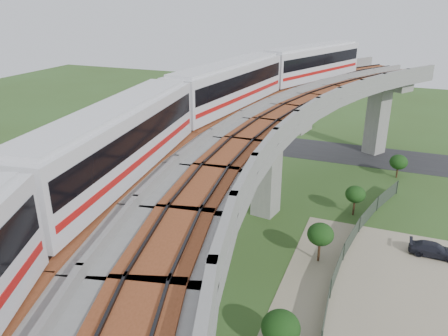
# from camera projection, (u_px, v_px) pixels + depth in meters

# --- Properties ---
(ground) EXTENTS (160.00, 160.00, 0.00)m
(ground) POSITION_uv_depth(u_px,v_px,m) (213.00, 271.00, 32.12)
(ground) COLOR #344E1F
(ground) RESTS_ON ground
(asphalt_road) EXTENTS (60.00, 8.00, 0.03)m
(asphalt_road) POSITION_uv_depth(u_px,v_px,m) (300.00, 148.00, 58.07)
(asphalt_road) COLOR #232326
(asphalt_road) RESTS_ON ground
(viaduct) EXTENTS (19.58, 73.98, 11.40)m
(viaduct) POSITION_uv_depth(u_px,v_px,m) (268.00, 164.00, 27.48)
(viaduct) COLOR #99968E
(viaduct) RESTS_ON ground
(metro_train) EXTENTS (11.17, 61.34, 3.64)m
(metro_train) POSITION_uv_depth(u_px,v_px,m) (211.00, 112.00, 26.66)
(metro_train) COLOR silver
(metro_train) RESTS_ON ground
(fence) EXTENTS (3.87, 38.73, 1.50)m
(fence) POSITION_uv_depth(u_px,v_px,m) (350.00, 294.00, 28.53)
(fence) COLOR #2D382D
(fence) RESTS_ON ground
(tree_0) EXTENTS (1.93, 1.93, 2.66)m
(tree_0) POSITION_uv_depth(u_px,v_px,m) (399.00, 162.00, 48.04)
(tree_0) COLOR #382314
(tree_0) RESTS_ON ground
(tree_1) EXTENTS (1.82, 1.82, 2.86)m
(tree_1) POSITION_uv_depth(u_px,v_px,m) (355.00, 194.00, 39.68)
(tree_1) COLOR #382314
(tree_1) RESTS_ON ground
(tree_2) EXTENTS (1.99, 1.99, 3.18)m
(tree_2) POSITION_uv_depth(u_px,v_px,m) (321.00, 234.00, 32.52)
(tree_2) COLOR #382314
(tree_2) RESTS_ON ground
(tree_3) EXTENTS (2.22, 2.22, 2.61)m
(tree_3) POSITION_uv_depth(u_px,v_px,m) (281.00, 328.00, 24.33)
(tree_3) COLOR #382314
(tree_3) RESTS_ON ground
(car_dark) EXTENTS (3.66, 1.52, 1.06)m
(car_dark) POSITION_uv_depth(u_px,v_px,m) (434.00, 250.00, 33.81)
(car_dark) COLOR black
(car_dark) RESTS_ON dirt_lot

